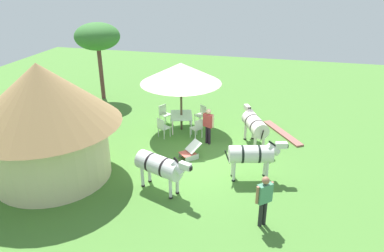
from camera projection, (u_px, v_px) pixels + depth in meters
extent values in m
plane|color=#4A7D33|center=(199.00, 159.00, 14.12)|extent=(36.00, 36.00, 0.00)
cylinder|color=beige|center=(51.00, 150.00, 12.61)|extent=(4.02, 4.02, 2.07)
cone|color=#937349|center=(41.00, 94.00, 11.75)|extent=(5.15, 5.15, 2.11)
cylinder|color=brown|center=(181.00, 107.00, 16.27)|extent=(0.10, 0.10, 2.27)
cone|color=beige|center=(181.00, 73.00, 15.62)|extent=(3.62, 3.62, 0.90)
cube|color=silver|center=(181.00, 115.00, 16.43)|extent=(1.50, 1.30, 0.04)
cylinder|color=silver|center=(173.00, 128.00, 16.04)|extent=(0.06, 0.06, 0.70)
cylinder|color=silver|center=(172.00, 118.00, 17.09)|extent=(0.06, 0.06, 0.70)
cylinder|color=silver|center=(191.00, 127.00, 16.08)|extent=(0.06, 0.06, 0.70)
cylinder|color=silver|center=(190.00, 118.00, 17.13)|extent=(0.06, 0.06, 0.70)
cube|color=silver|center=(165.00, 115.00, 17.21)|extent=(0.59, 0.58, 0.04)
cube|color=silver|center=(162.00, 109.00, 17.23)|extent=(0.41, 0.24, 0.45)
cylinder|color=silver|center=(171.00, 119.00, 17.32)|extent=(0.04, 0.04, 0.45)
cylinder|color=silver|center=(165.00, 121.00, 17.06)|extent=(0.04, 0.04, 0.45)
cylinder|color=silver|center=(166.00, 117.00, 17.54)|extent=(0.04, 0.04, 0.45)
cylinder|color=silver|center=(160.00, 119.00, 17.28)|extent=(0.04, 0.04, 0.45)
cube|color=silver|center=(164.00, 127.00, 15.83)|extent=(0.58, 0.59, 0.04)
cube|color=silver|center=(161.00, 124.00, 15.61)|extent=(0.25, 0.40, 0.45)
cylinder|color=silver|center=(164.00, 130.00, 16.16)|extent=(0.04, 0.04, 0.45)
cylinder|color=silver|center=(170.00, 132.00, 15.92)|extent=(0.04, 0.04, 0.45)
cylinder|color=silver|center=(158.00, 132.00, 15.92)|extent=(0.04, 0.04, 0.45)
cylinder|color=silver|center=(164.00, 135.00, 15.68)|extent=(0.04, 0.04, 0.45)
cube|color=white|center=(196.00, 128.00, 15.76)|extent=(0.61, 0.60, 0.04)
cube|color=white|center=(199.00, 125.00, 15.54)|extent=(0.37, 0.30, 0.45)
cylinder|color=white|center=(190.00, 133.00, 15.88)|extent=(0.04, 0.04, 0.45)
cylinder|color=white|center=(197.00, 130.00, 16.09)|extent=(0.04, 0.04, 0.45)
cylinder|color=white|center=(195.00, 135.00, 15.62)|extent=(0.04, 0.04, 0.45)
cylinder|color=white|center=(202.00, 133.00, 15.83)|extent=(0.04, 0.04, 0.45)
cube|color=white|center=(200.00, 115.00, 17.13)|extent=(0.60, 0.61, 0.04)
cube|color=white|center=(203.00, 110.00, 17.14)|extent=(0.31, 0.36, 0.45)
cylinder|color=white|center=(199.00, 122.00, 16.98)|extent=(0.04, 0.04, 0.45)
cylinder|color=white|center=(195.00, 119.00, 17.26)|extent=(0.04, 0.04, 0.45)
cylinder|color=white|center=(205.00, 120.00, 17.17)|extent=(0.04, 0.04, 0.45)
cylinder|color=white|center=(201.00, 118.00, 17.45)|extent=(0.04, 0.04, 0.45)
cylinder|color=black|center=(207.00, 135.00, 15.28)|extent=(0.12, 0.12, 0.79)
cylinder|color=black|center=(209.00, 136.00, 15.19)|extent=(0.12, 0.12, 0.79)
cube|color=#B6393D|center=(208.00, 120.00, 14.96)|extent=(0.37, 0.47, 0.56)
cylinder|color=beige|center=(204.00, 119.00, 15.10)|extent=(0.08, 0.08, 0.53)
cylinder|color=beige|center=(213.00, 122.00, 14.81)|extent=(0.08, 0.08, 0.53)
sphere|color=beige|center=(209.00, 111.00, 14.79)|extent=(0.22, 0.22, 0.22)
cylinder|color=#232325|center=(261.00, 214.00, 10.33)|extent=(0.12, 0.12, 0.82)
cylinder|color=#232325|center=(265.00, 213.00, 10.40)|extent=(0.12, 0.12, 0.82)
cube|color=#498867|center=(265.00, 193.00, 10.08)|extent=(0.45, 0.47, 0.58)
cylinder|color=#9C684E|center=(257.00, 195.00, 9.96)|extent=(0.09, 0.09, 0.55)
cylinder|color=#9C684E|center=(272.00, 190.00, 10.18)|extent=(0.09, 0.09, 0.55)
sphere|color=#9C684E|center=(266.00, 180.00, 9.91)|extent=(0.22, 0.22, 0.22)
cube|color=#C35347|center=(187.00, 153.00, 14.11)|extent=(0.76, 0.76, 0.03)
cube|color=silver|center=(193.00, 146.00, 14.15)|extent=(0.72, 0.72, 0.38)
cube|color=silver|center=(192.00, 158.00, 13.98)|extent=(0.46, 0.45, 0.22)
cube|color=silver|center=(185.00, 153.00, 14.39)|extent=(0.46, 0.45, 0.22)
cylinder|color=silver|center=(159.00, 165.00, 11.81)|extent=(1.19, 1.74, 0.65)
cylinder|color=black|center=(152.00, 162.00, 11.98)|extent=(0.65, 0.32, 0.66)
cylinder|color=black|center=(166.00, 168.00, 11.66)|extent=(0.65, 0.32, 0.66)
cylinder|color=silver|center=(178.00, 168.00, 11.31)|extent=(0.47, 0.61, 0.50)
cube|color=silver|center=(185.00, 166.00, 11.10)|extent=(0.31, 0.44, 0.20)
cube|color=black|center=(190.00, 168.00, 11.02)|extent=(0.16, 0.16, 0.12)
cube|color=black|center=(178.00, 162.00, 11.23)|extent=(0.17, 0.36, 0.28)
cylinder|color=silver|center=(177.00, 184.00, 11.87)|extent=(0.11, 0.11, 0.71)
cylinder|color=black|center=(177.00, 192.00, 12.00)|extent=(0.13, 0.13, 0.06)
cylinder|color=silver|center=(171.00, 189.00, 11.60)|extent=(0.11, 0.11, 0.71)
cylinder|color=black|center=(171.00, 197.00, 11.73)|extent=(0.13, 0.13, 0.06)
cylinder|color=silver|center=(149.00, 173.00, 12.51)|extent=(0.11, 0.11, 0.71)
cylinder|color=black|center=(150.00, 181.00, 12.64)|extent=(0.13, 0.13, 0.06)
cylinder|color=silver|center=(143.00, 177.00, 12.24)|extent=(0.11, 0.11, 0.71)
cylinder|color=black|center=(143.00, 185.00, 12.38)|extent=(0.13, 0.13, 0.06)
cylinder|color=black|center=(140.00, 160.00, 12.30)|extent=(0.13, 0.24, 0.53)
cylinder|color=silver|center=(255.00, 124.00, 14.84)|extent=(1.73, 1.25, 0.64)
cylinder|color=black|center=(258.00, 127.00, 14.55)|extent=(0.34, 0.63, 0.66)
cylinder|color=black|center=(253.00, 122.00, 15.10)|extent=(0.34, 0.63, 0.66)
cylinder|color=silver|center=(249.00, 113.00, 15.49)|extent=(0.61, 0.49, 0.50)
cube|color=silver|center=(247.00, 108.00, 15.67)|extent=(0.44, 0.33, 0.20)
cube|color=black|center=(246.00, 107.00, 15.85)|extent=(0.16, 0.16, 0.12)
cube|color=black|center=(249.00, 109.00, 15.41)|extent=(0.35, 0.19, 0.28)
cylinder|color=silver|center=(245.00, 132.00, 15.61)|extent=(0.11, 0.11, 0.74)
cylinder|color=black|center=(245.00, 139.00, 15.74)|extent=(0.13, 0.13, 0.06)
cylinder|color=silver|center=(253.00, 131.00, 15.66)|extent=(0.11, 0.11, 0.74)
cylinder|color=black|center=(253.00, 138.00, 15.80)|extent=(0.13, 0.13, 0.06)
cylinder|color=silver|center=(255.00, 144.00, 14.51)|extent=(0.11, 0.11, 0.74)
cylinder|color=black|center=(254.00, 152.00, 14.64)|extent=(0.13, 0.13, 0.06)
cylinder|color=silver|center=(263.00, 144.00, 14.57)|extent=(0.11, 0.11, 0.74)
cylinder|color=black|center=(262.00, 151.00, 14.70)|extent=(0.13, 0.13, 0.06)
cylinder|color=black|center=(262.00, 135.00, 14.11)|extent=(0.23, 0.14, 0.53)
cylinder|color=silver|center=(251.00, 154.00, 12.45)|extent=(0.99, 1.64, 0.62)
cylinder|color=black|center=(242.00, 154.00, 12.45)|extent=(0.63, 0.24, 0.63)
cylinder|color=black|center=(258.00, 154.00, 12.46)|extent=(0.63, 0.24, 0.63)
cylinder|color=silver|center=(273.00, 149.00, 12.39)|extent=(0.41, 0.58, 0.49)
cube|color=silver|center=(281.00, 145.00, 12.33)|extent=(0.28, 0.43, 0.20)
cube|color=black|center=(286.00, 146.00, 12.35)|extent=(0.15, 0.15, 0.12)
cube|color=black|center=(273.00, 144.00, 12.31)|extent=(0.13, 0.36, 0.28)
cylinder|color=silver|center=(265.00, 167.00, 12.87)|extent=(0.11, 0.11, 0.75)
cylinder|color=black|center=(264.00, 175.00, 13.01)|extent=(0.13, 0.13, 0.06)
cylinder|color=silver|center=(267.00, 171.00, 12.56)|extent=(0.11, 0.11, 0.75)
cylinder|color=black|center=(266.00, 180.00, 12.70)|extent=(0.13, 0.13, 0.06)
cylinder|color=silver|center=(233.00, 167.00, 12.85)|extent=(0.11, 0.11, 0.75)
cylinder|color=black|center=(232.00, 175.00, 12.99)|extent=(0.13, 0.13, 0.06)
cylinder|color=silver|center=(234.00, 172.00, 12.54)|extent=(0.11, 0.11, 0.75)
cylinder|color=black|center=(233.00, 180.00, 12.68)|extent=(0.13, 0.13, 0.06)
cylinder|color=black|center=(227.00, 157.00, 12.48)|extent=(0.11, 0.24, 0.53)
cylinder|color=brown|center=(101.00, 74.00, 20.15)|extent=(0.23, 0.23, 2.86)
ellipsoid|color=#346F2E|center=(97.00, 36.00, 19.30)|extent=(2.45, 2.45, 1.47)
cube|color=#9B5D53|center=(282.00, 133.00, 16.28)|extent=(2.54, 1.83, 0.08)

